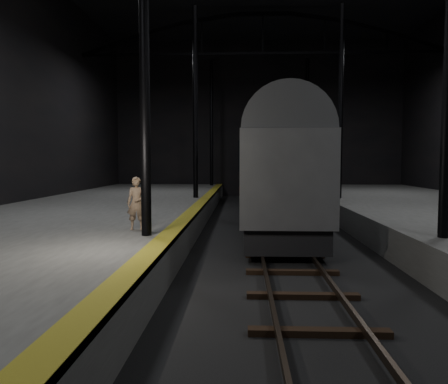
{
  "coord_description": "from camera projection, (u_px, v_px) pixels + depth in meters",
  "views": [
    {
      "loc": [
        -1.3,
        -15.2,
        2.93
      ],
      "look_at": [
        -1.86,
        -1.97,
        2.0
      ],
      "focal_mm": 35.0,
      "sensor_mm": 36.0,
      "label": 1
    }
  ],
  "objects": [
    {
      "name": "ground",
      "position": [
        279.0,
        245.0,
        15.3
      ],
      "size": [
        44.0,
        44.0,
        0.0
      ],
      "primitive_type": "plane",
      "color": "black",
      "rests_on": "ground"
    },
    {
      "name": "platform_left",
      "position": [
        69.0,
        230.0,
        15.58
      ],
      "size": [
        9.0,
        43.8,
        1.0
      ],
      "primitive_type": "cube",
      "color": "#4B4B49",
      "rests_on": "ground"
    },
    {
      "name": "tactile_strip",
      "position": [
        187.0,
        216.0,
        15.37
      ],
      "size": [
        0.5,
        43.8,
        0.01
      ],
      "primitive_type": "cube",
      "color": "olive",
      "rests_on": "platform_left"
    },
    {
      "name": "track",
      "position": [
        279.0,
        243.0,
        15.3
      ],
      "size": [
        2.4,
        43.0,
        0.24
      ],
      "color": "#3F3328",
      "rests_on": "ground"
    },
    {
      "name": "train",
      "position": [
        269.0,
        163.0,
        21.45
      ],
      "size": [
        2.85,
        19.02,
        5.08
      ],
      "color": "#A0A2A8",
      "rests_on": "ground"
    },
    {
      "name": "woman",
      "position": [
        137.0,
        203.0,
        12.29
      ],
      "size": [
        0.58,
        0.41,
        1.5
      ],
      "primitive_type": "imported",
      "rotation": [
        0.0,
        0.0,
        0.1
      ],
      "color": "tan",
      "rests_on": "platform_left"
    }
  ]
}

